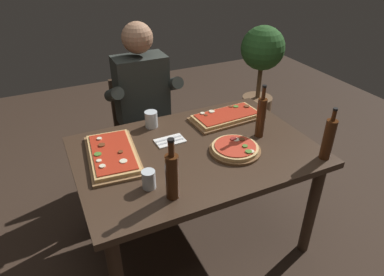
{
  "coord_description": "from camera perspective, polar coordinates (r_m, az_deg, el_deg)",
  "views": [
    {
      "loc": [
        -0.75,
        -1.54,
        1.85
      ],
      "look_at": [
        0.0,
        0.05,
        0.79
      ],
      "focal_mm": 32.12,
      "sensor_mm": 36.0,
      "label": 1
    }
  ],
  "objects": [
    {
      "name": "tumbler_near_camera",
      "position": [
        2.27,
        -6.77,
        2.97
      ],
      "size": [
        0.08,
        0.08,
        0.11
      ],
      "color": "silver",
      "rests_on": "dining_table"
    },
    {
      "name": "oil_bottle_amber",
      "position": [
        1.62,
        -3.32,
        -6.13
      ],
      "size": [
        0.07,
        0.07,
        0.33
      ],
      "color": "#47230F",
      "rests_on": "dining_table"
    },
    {
      "name": "potted_plant_corner",
      "position": [
        3.49,
        11.26,
        10.7
      ],
      "size": [
        0.42,
        0.42,
        1.11
      ],
      "color": "#846042",
      "rests_on": "ground_plane"
    },
    {
      "name": "tumbler_far_side",
      "position": [
        1.74,
        -7.19,
        -6.84
      ],
      "size": [
        0.07,
        0.07,
        0.1
      ],
      "color": "silver",
      "rests_on": "dining_table"
    },
    {
      "name": "pizza_rectangular_left",
      "position": [
        2.01,
        -13.05,
        -2.66
      ],
      "size": [
        0.32,
        0.53,
        0.05
      ],
      "color": "olive",
      "rests_on": "dining_table"
    },
    {
      "name": "pizza_round_far",
      "position": [
        2.02,
        7.17,
        -1.77
      ],
      "size": [
        0.3,
        0.3,
        0.05
      ],
      "color": "brown",
      "rests_on": "dining_table"
    },
    {
      "name": "dining_table",
      "position": [
        2.09,
        0.59,
        -4.04
      ],
      "size": [
        1.4,
        0.96,
        0.74
      ],
      "color": "#3D2B1E",
      "rests_on": "ground_plane"
    },
    {
      "name": "wine_bottle_dark",
      "position": [
        2.15,
        11.39,
        3.51
      ],
      "size": [
        0.06,
        0.06,
        0.34
      ],
      "color": "#47230F",
      "rests_on": "dining_table"
    },
    {
      "name": "napkin_cutlery_set",
      "position": [
        2.12,
        -3.68,
        -0.46
      ],
      "size": [
        0.18,
        0.12,
        0.01
      ],
      "color": "white",
      "rests_on": "dining_table"
    },
    {
      "name": "ground_plane",
      "position": [
        2.52,
        0.51,
        -16.11
      ],
      "size": [
        6.4,
        6.4,
        0.0
      ],
      "primitive_type": "plane",
      "color": "#38281E"
    },
    {
      "name": "diner_chair",
      "position": [
        2.84,
        -8.33,
        2.02
      ],
      "size": [
        0.44,
        0.44,
        0.87
      ],
      "color": "#3D2B1E",
      "rests_on": "ground_plane"
    },
    {
      "name": "seated_diner",
      "position": [
        2.62,
        -7.93,
        5.77
      ],
      "size": [
        0.53,
        0.41,
        1.33
      ],
      "color": "#23232D",
      "rests_on": "ground_plane"
    },
    {
      "name": "pizza_rectangular_front",
      "position": [
        2.37,
        5.76,
        3.56
      ],
      "size": [
        0.51,
        0.27,
        0.05
      ],
      "color": "brown",
      "rests_on": "dining_table"
    },
    {
      "name": "vinegar_bottle_green",
      "position": [
        2.04,
        21.71,
        -0.1
      ],
      "size": [
        0.06,
        0.06,
        0.31
      ],
      "color": "#47230F",
      "rests_on": "dining_table"
    }
  ]
}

